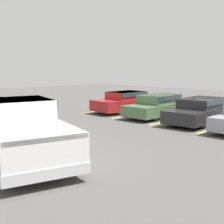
{
  "coord_description": "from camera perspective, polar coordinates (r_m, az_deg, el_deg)",
  "views": [
    {
      "loc": [
        8.61,
        -4.58,
        2.85
      ],
      "look_at": [
        -0.43,
        4.09,
        1.0
      ],
      "focal_mm": 50.0,
      "sensor_mm": 36.0,
      "label": 1
    }
  ],
  "objects": [
    {
      "name": "parked_sedan_c",
      "position": [
        16.4,
        15.95,
        0.42
      ],
      "size": [
        2.24,
        4.95,
        1.25
      ],
      "rotation": [
        0.0,
        0.0,
        -1.47
      ],
      "color": "#232326",
      "rests_on": "ground_plane"
    },
    {
      "name": "stall_stripe_d",
      "position": [
        15.73,
        19.63,
        -2.52
      ],
      "size": [
        0.12,
        4.56,
        0.01
      ],
      "primitive_type": "cube",
      "color": "yellow",
      "rests_on": "ground_plane"
    },
    {
      "name": "pickup_truck",
      "position": [
        9.8,
        -16.53,
        -3.29
      ],
      "size": [
        5.82,
        3.39,
        1.85
      ],
      "rotation": [
        0.0,
        0.0,
        -0.25
      ],
      "color": "white",
      "rests_on": "ground_plane"
    },
    {
      "name": "stall_stripe_c",
      "position": [
        17.05,
        11.67,
        -1.39
      ],
      "size": [
        0.12,
        4.56,
        0.01
      ],
      "primitive_type": "cube",
      "color": "yellow",
      "rests_on": "ground_plane"
    },
    {
      "name": "ground_plane",
      "position": [
        10.16,
        -15.28,
        -8.19
      ],
      "size": [
        60.0,
        60.0,
        0.0
      ],
      "primitive_type": "plane",
      "color": "#4C4947"
    },
    {
      "name": "parked_sedan_b",
      "position": [
        17.81,
        8.48,
        1.27
      ],
      "size": [
        1.99,
        4.62,
        1.25
      ],
      "rotation": [
        0.0,
        0.0,
        -1.51
      ],
      "color": "#4C6B47",
      "rests_on": "ground_plane"
    },
    {
      "name": "parked_sedan_a",
      "position": [
        19.56,
        2.5,
        2.01
      ],
      "size": [
        1.97,
        4.38,
        1.27
      ],
      "rotation": [
        0.0,
        0.0,
        -1.62
      ],
      "color": "maroon",
      "rests_on": "ground_plane"
    },
    {
      "name": "wheel_stop_curb",
      "position": [
        19.53,
        17.11,
        -0.16
      ],
      "size": [
        1.91,
        0.2,
        0.14
      ],
      "primitive_type": "cube",
      "color": "#B7B2A8",
      "rests_on": "ground_plane"
    },
    {
      "name": "stall_stripe_b",
      "position": [
        18.65,
        4.97,
        -0.41
      ],
      "size": [
        0.12,
        4.56,
        0.01
      ],
      "primitive_type": "cube",
      "color": "yellow",
      "rests_on": "ground_plane"
    },
    {
      "name": "stall_stripe_a",
      "position": [
        20.47,
        -0.6,
        0.4
      ],
      "size": [
        0.12,
        4.56,
        0.01
      ],
      "primitive_type": "cube",
      "color": "yellow",
      "rests_on": "ground_plane"
    }
  ]
}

